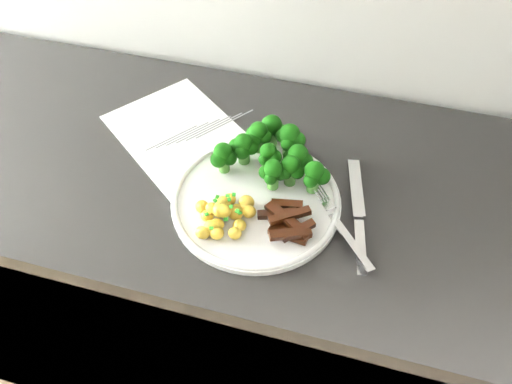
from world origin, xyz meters
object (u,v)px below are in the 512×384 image
(recipe_paper, at_px, (182,136))
(broccoli, at_px, (273,151))
(fork, at_px, (342,228))
(potatoes, at_px, (226,214))
(counter, at_px, (256,291))
(plate, at_px, (256,200))
(knife, at_px, (359,228))
(beef_strips, at_px, (288,222))

(recipe_paper, bearing_deg, broccoli, -12.88)
(broccoli, relative_size, fork, 1.32)
(recipe_paper, distance_m, potatoes, 0.24)
(counter, height_order, broccoli, broccoli)
(broccoli, distance_m, potatoes, 0.15)
(potatoes, bearing_deg, fork, 7.82)
(potatoes, bearing_deg, plate, 56.02)
(plate, distance_m, potatoes, 0.07)
(knife, bearing_deg, plate, 176.06)
(fork, bearing_deg, broccoli, 143.22)
(counter, distance_m, broccoli, 0.50)
(fork, relative_size, knife, 0.67)
(plate, relative_size, knife, 1.22)
(broccoli, bearing_deg, beef_strips, -65.45)
(recipe_paper, relative_size, fork, 2.26)
(beef_strips, bearing_deg, counter, 128.58)
(potatoes, distance_m, beef_strips, 0.11)
(broccoli, relative_size, potatoes, 2.07)
(plate, xyz_separation_m, potatoes, (-0.04, -0.06, 0.02))
(counter, height_order, plate, plate)
(fork, height_order, knife, fork)
(recipe_paper, xyz_separation_m, broccoli, (0.20, -0.05, 0.05))
(counter, height_order, beef_strips, beef_strips)
(broccoli, distance_m, knife, 0.21)
(counter, bearing_deg, knife, -20.07)
(broccoli, relative_size, beef_strips, 2.08)
(counter, height_order, fork, fork)
(fork, bearing_deg, beef_strips, -171.29)
(recipe_paper, bearing_deg, fork, -24.19)
(plate, bearing_deg, beef_strips, -32.89)
(recipe_paper, xyz_separation_m, beef_strips, (0.26, -0.17, 0.02))
(fork, bearing_deg, recipe_paper, 155.81)
(counter, relative_size, plate, 7.68)
(knife, bearing_deg, recipe_paper, 159.56)
(broccoli, bearing_deg, potatoes, -109.30)
(broccoli, height_order, fork, broccoli)
(counter, bearing_deg, fork, -27.35)
(plate, bearing_deg, counter, 104.67)
(recipe_paper, bearing_deg, beef_strips, -33.52)
(counter, relative_size, potatoes, 22.09)
(counter, xyz_separation_m, recipe_paper, (-0.18, 0.07, 0.44))
(beef_strips, xyz_separation_m, knife, (0.12, 0.03, -0.01))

